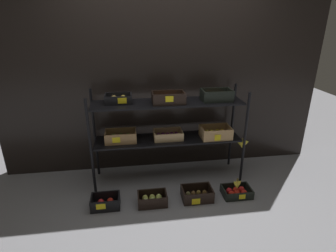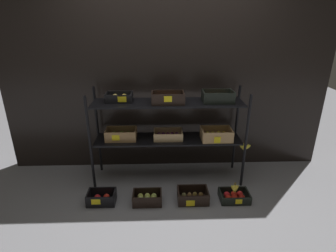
{
  "view_description": "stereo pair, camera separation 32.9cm",
  "coord_description": "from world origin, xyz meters",
  "px_view_note": "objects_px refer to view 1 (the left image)",
  "views": [
    {
      "loc": [
        -0.43,
        -3.03,
        1.95
      ],
      "look_at": [
        0.0,
        0.0,
        0.72
      ],
      "focal_mm": 29.08,
      "sensor_mm": 36.0,
      "label": 1
    },
    {
      "loc": [
        -0.11,
        -3.06,
        1.95
      ],
      "look_at": [
        0.0,
        0.0,
        0.72
      ],
      "focal_mm": 29.08,
      "sensor_mm": 36.0,
      "label": 2
    }
  ],
  "objects_px": {
    "display_rack": "(170,121)",
    "banana_bunch_loose": "(237,184)",
    "crate_ground_apple_red": "(106,203)",
    "crate_ground_pear": "(152,200)",
    "crate_ground_right_apple_red": "(236,192)",
    "crate_ground_kiwi": "(197,195)"
  },
  "relations": [
    {
      "from": "crate_ground_pear",
      "to": "crate_ground_apple_red",
      "type": "bearing_deg",
      "value": 177.44
    },
    {
      "from": "crate_ground_apple_red",
      "to": "crate_ground_pear",
      "type": "relative_size",
      "value": 0.96
    },
    {
      "from": "display_rack",
      "to": "crate_ground_pear",
      "type": "height_order",
      "value": "display_rack"
    },
    {
      "from": "display_rack",
      "to": "crate_ground_apple_red",
      "type": "relative_size",
      "value": 6.24
    },
    {
      "from": "display_rack",
      "to": "banana_bunch_loose",
      "type": "height_order",
      "value": "display_rack"
    },
    {
      "from": "crate_ground_apple_red",
      "to": "crate_ground_kiwi",
      "type": "xyz_separation_m",
      "value": [
        1.03,
        -0.0,
        -0.0
      ]
    },
    {
      "from": "crate_ground_apple_red",
      "to": "crate_ground_right_apple_red",
      "type": "xyz_separation_m",
      "value": [
        1.51,
        -0.0,
        -0.01
      ]
    },
    {
      "from": "crate_ground_pear",
      "to": "banana_bunch_loose",
      "type": "height_order",
      "value": "banana_bunch_loose"
    },
    {
      "from": "crate_ground_pear",
      "to": "crate_ground_right_apple_red",
      "type": "height_order",
      "value": "crate_ground_pear"
    },
    {
      "from": "banana_bunch_loose",
      "to": "crate_ground_right_apple_red",
      "type": "bearing_deg",
      "value": 51.72
    },
    {
      "from": "banana_bunch_loose",
      "to": "crate_ground_pear",
      "type": "bearing_deg",
      "value": -179.16
    },
    {
      "from": "crate_ground_pear",
      "to": "crate_ground_kiwi",
      "type": "bearing_deg",
      "value": 2.43
    },
    {
      "from": "display_rack",
      "to": "crate_ground_pear",
      "type": "xyz_separation_m",
      "value": [
        -0.27,
        -0.51,
        -0.73
      ]
    },
    {
      "from": "crate_ground_right_apple_red",
      "to": "crate_ground_apple_red",
      "type": "bearing_deg",
      "value": 179.91
    },
    {
      "from": "crate_ground_kiwi",
      "to": "banana_bunch_loose",
      "type": "xyz_separation_m",
      "value": [
        0.47,
        -0.01,
        0.1
      ]
    },
    {
      "from": "banana_bunch_loose",
      "to": "crate_ground_kiwi",
      "type": "bearing_deg",
      "value": 179.1
    },
    {
      "from": "crate_ground_right_apple_red",
      "to": "banana_bunch_loose",
      "type": "xyz_separation_m",
      "value": [
        -0.0,
        -0.01,
        0.11
      ]
    },
    {
      "from": "crate_ground_right_apple_red",
      "to": "banana_bunch_loose",
      "type": "distance_m",
      "value": 0.11
    },
    {
      "from": "crate_ground_apple_red",
      "to": "crate_ground_pear",
      "type": "height_order",
      "value": "crate_ground_apple_red"
    },
    {
      "from": "crate_ground_apple_red",
      "to": "crate_ground_pear",
      "type": "distance_m",
      "value": 0.51
    },
    {
      "from": "crate_ground_apple_red",
      "to": "banana_bunch_loose",
      "type": "bearing_deg",
      "value": -0.32
    },
    {
      "from": "crate_ground_pear",
      "to": "banana_bunch_loose",
      "type": "xyz_separation_m",
      "value": [
        0.99,
        0.01,
        0.1
      ]
    }
  ]
}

